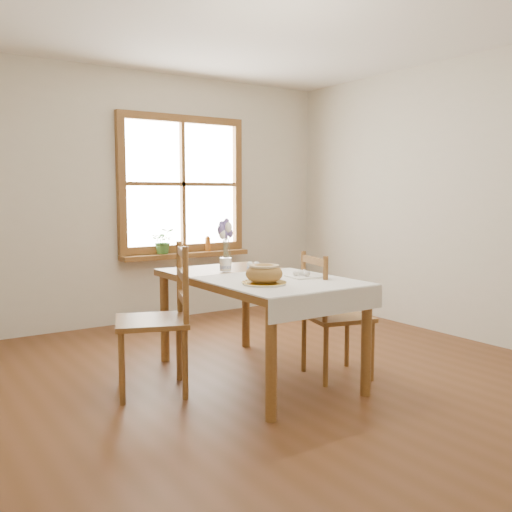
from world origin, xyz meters
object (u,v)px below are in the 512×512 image
(bread_plate, at_px, (264,283))
(chair_left, at_px, (151,319))
(chair_right, at_px, (337,315))
(flower_vase, at_px, (226,265))
(dining_table, at_px, (256,288))

(bread_plate, bearing_deg, chair_left, 138.90)
(chair_right, distance_m, bread_plate, 0.76)
(flower_vase, bearing_deg, chair_right, -49.04)
(bread_plate, bearing_deg, dining_table, 63.30)
(dining_table, distance_m, bread_plate, 0.44)
(chair_left, bearing_deg, chair_right, 91.18)
(chair_right, distance_m, flower_vase, 0.93)
(dining_table, bearing_deg, bread_plate, -116.70)
(chair_right, bearing_deg, dining_table, 71.66)
(flower_vase, bearing_deg, chair_left, -163.90)
(bread_plate, xyz_separation_m, flower_vase, (0.13, 0.71, 0.03))
(dining_table, distance_m, chair_right, 0.63)
(chair_right, height_order, bread_plate, chair_right)
(chair_left, xyz_separation_m, flower_vase, (0.71, 0.20, 0.29))
(chair_right, relative_size, flower_vase, 9.17)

